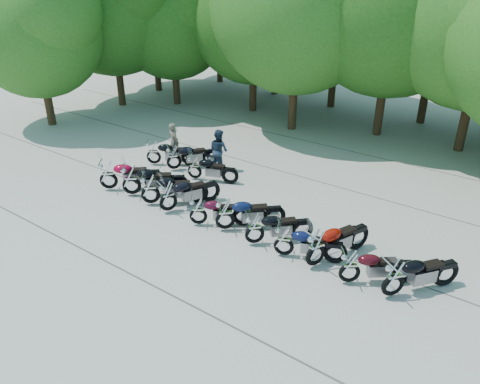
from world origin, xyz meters
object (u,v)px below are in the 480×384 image
Objects in this scene: motorcycle_2 at (150,188)px; rider_1 at (219,150)px; motorcycle_5 at (225,213)px; motorcycle_8 at (316,247)px; motorcycle_7 at (284,240)px; motorcycle_13 at (194,166)px; rider_0 at (174,142)px; motorcycle_11 at (153,152)px; motorcycle_4 at (198,210)px; motorcycle_3 at (168,195)px; motorcycle_10 at (394,277)px; motorcycle_1 at (131,179)px; motorcycle_9 at (350,266)px; motorcycle_0 at (108,174)px; motorcycle_12 at (174,156)px; motorcycle_6 at (255,228)px.

rider_1 is (0.06, 4.06, 0.24)m from motorcycle_2.
motorcycle_8 is at bearing -136.29° from motorcycle_5.
motorcycle_8 is at bearing -108.93° from motorcycle_7.
rider_0 reaches higher than motorcycle_13.
motorcycle_4 is at bearing -153.29° from motorcycle_11.
motorcycle_2 is at bearing 22.16° from motorcycle_3.
motorcycle_10 is at bearing 177.61° from rider_0.
motorcycle_7 is (4.89, 0.00, -0.06)m from motorcycle_3.
rider_0 is (-2.15, 1.07, 0.28)m from motorcycle_13.
motorcycle_2 is 0.98× the size of motorcycle_8.
motorcycle_2 is at bearing 36.53° from motorcycle_10.
motorcycle_8 is at bearing -127.78° from motorcycle_1.
rider_1 is (-7.97, 4.16, 0.32)m from motorcycle_9.
motorcycle_3 is (0.93, -0.02, -0.02)m from motorcycle_2.
motorcycle_4 is (4.70, -0.02, -0.10)m from motorcycle_0.
motorcycle_3 is (3.19, 0.07, -0.03)m from motorcycle_0.
motorcycle_10 is 1.05× the size of motorcycle_12.
motorcycle_11 is at bearing 4.68° from motorcycle_8.
motorcycle_9 is at bearing -128.75° from motorcycle_1.
motorcycle_8 is (2.16, 0.05, 0.07)m from motorcycle_6.
motorcycle_6 reaches higher than motorcycle_13.
motorcycle_13 is at bearing 42.24° from motorcycle_7.
rider_1 is at bearing -43.00° from motorcycle_2.
motorcycle_3 is at bearing 36.71° from motorcycle_10.
motorcycle_8 reaches higher than motorcycle_2.
rider_1 is (-6.80, 3.99, 0.23)m from motorcycle_8.
rider_1 is (2.32, 4.15, 0.23)m from motorcycle_0.
motorcycle_0 is 4.76m from rider_1.
motorcycle_10 reaches higher than motorcycle_7.
motorcycle_13 is at bearing 169.05° from rider_0.
motorcycle_6 is (1.30, -0.15, -0.04)m from motorcycle_5.
rider_0 is at bearing 14.69° from motorcycle_4.
rider_1 is at bearing -108.88° from motorcycle_12.
motorcycle_4 is at bearing -134.86° from motorcycle_2.
motorcycle_10 is at bearing -112.68° from motorcycle_7.
motorcycle_13 is at bearing 0.23° from motorcycle_8.
motorcycle_12 is 1.30× the size of rider_0.
motorcycle_2 is 5.82m from motorcycle_7.
motorcycle_1 reaches higher than motorcycle_12.
rider_0 is at bearing -10.68° from motorcycle_2.
motorcycle_10 is at bearing -129.29° from motorcycle_0.
motorcycle_10 is (8.30, 0.05, 0.00)m from motorcycle_3.
motorcycle_5 is at bearing -174.53° from motorcycle_12.
motorcycle_12 reaches higher than motorcycle_6.
motorcycle_11 is at bearing 66.84° from motorcycle_13.
motorcycle_9 is 1.01× the size of motorcycle_13.
motorcycle_13 is at bearing -126.23° from motorcycle_11.
motorcycle_0 is 1.11× the size of motorcycle_6.
motorcycle_11 is (-6.06, 2.63, -0.03)m from motorcycle_5.
motorcycle_7 is 1.05m from motorcycle_8.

